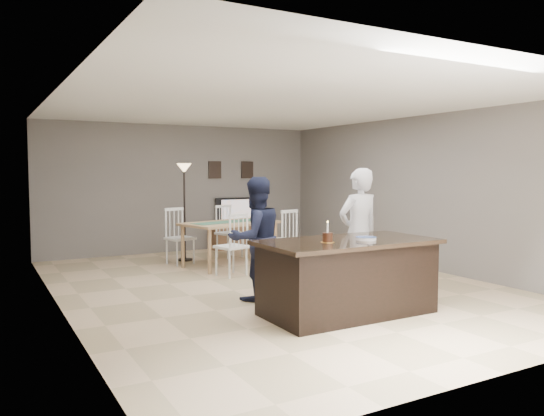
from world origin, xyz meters
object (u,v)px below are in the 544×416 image
tv_console (238,235)px  woman (359,232)px  kitchen_island (347,277)px  floor_lamp (184,185)px  dining_table (230,229)px  plate_stack (366,238)px  man (256,238)px  birthday_cake (328,237)px  television (236,210)px

tv_console → woman: woman is taller
kitchen_island → woman: woman is taller
kitchen_island → floor_lamp: bearing=94.8°
dining_table → plate_stack: bearing=-103.9°
dining_table → man: bearing=-121.7°
floor_lamp → man: bearing=-94.1°
birthday_cake → plate_stack: size_ratio=1.01×
kitchen_island → floor_lamp: 4.72m
tv_console → television: size_ratio=1.31×
man → floor_lamp: floor_lamp is taller
woman → floor_lamp: floor_lamp is taller
man → birthday_cake: bearing=98.3°
woman → floor_lamp: 4.12m
woman → birthday_cake: size_ratio=7.07×
kitchen_island → floor_lamp: floor_lamp is taller
dining_table → floor_lamp: (-0.54, 0.92, 0.79)m
kitchen_island → man: (-0.63, 1.18, 0.37)m
birthday_cake → dining_table: size_ratio=0.11×
floor_lamp → birthday_cake: bearing=-89.4°
television → man: size_ratio=0.55×
television → tv_console: bearing=90.0°
kitchen_island → woman: (0.70, 0.66, 0.43)m
television → plate_stack: bearing=80.0°
birthday_cake → floor_lamp: size_ratio=0.13×
tv_console → man: (-1.83, -4.39, 0.52)m
television → dining_table: bearing=61.8°
tv_console → plate_stack: plate_stack is taller
kitchen_island → dining_table: (0.15, 3.68, 0.21)m
birthday_cake → plate_stack: 0.52m
kitchen_island → man: size_ratio=1.30×
tv_console → birthday_cake: (-1.54, -5.63, 0.66)m
kitchen_island → television: bearing=78.0°
tv_console → television: (0.00, 0.07, 0.56)m
man → plate_stack: man is taller
television → floor_lamp: bearing=33.2°
woman → man: bearing=-22.3°
woman → plate_stack: bearing=55.5°
plate_stack → floor_lamp: 4.78m
kitchen_island → television: (1.20, 5.64, 0.41)m
birthday_cake → plate_stack: birthday_cake is taller
tv_console → floor_lamp: (-1.59, -0.97, 1.15)m
woman → man: 1.43m
television → woman: bearing=84.2°
kitchen_island → television: television is taller
birthday_cake → woman: bearing=35.0°
tv_console → birthday_cake: bearing=-105.3°
tv_console → floor_lamp: floor_lamp is taller
plate_stack → woman: bearing=56.7°
birthday_cake → floor_lamp: (-0.05, 4.66, 0.49)m
man → plate_stack: (0.81, -1.30, 0.10)m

